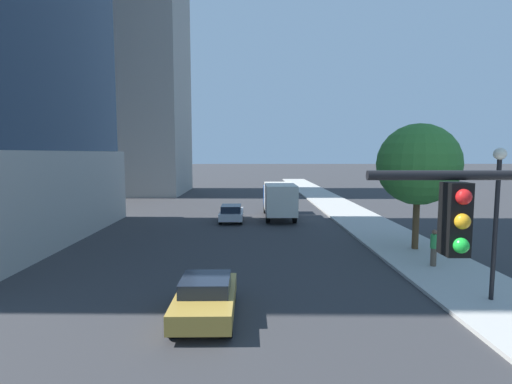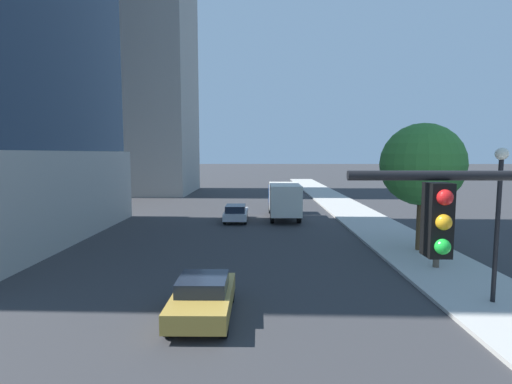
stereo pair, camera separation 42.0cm
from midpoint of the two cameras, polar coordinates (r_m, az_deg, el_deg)
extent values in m
cube|color=#B2AFA8|center=(23.93, 22.69, -7.99)|extent=(4.47, 120.00, 0.15)
cube|color=#9E9B93|center=(58.25, -15.72, 16.71)|extent=(12.49, 14.01, 33.73)
cube|color=red|center=(54.18, -13.07, 21.38)|extent=(0.90, 0.90, 40.62)
cube|color=black|center=(6.14, 26.88, -3.67)|extent=(0.32, 0.36, 1.05)
sphere|color=red|center=(5.92, 27.84, -0.71)|extent=(0.22, 0.22, 0.22)
sphere|color=orange|center=(5.97, 27.69, -3.96)|extent=(0.22, 0.22, 0.22)
sphere|color=green|center=(6.03, 27.54, -7.14)|extent=(0.22, 0.22, 0.22)
cylinder|color=black|center=(16.59, 32.52, -4.93)|extent=(0.16, 0.16, 5.22)
sphere|color=silver|center=(16.36, 33.05, 4.73)|extent=(0.44, 0.44, 0.44)
cylinder|color=brown|center=(23.72, 23.39, -4.14)|extent=(0.36, 0.36, 3.10)
sphere|color=#387F33|center=(23.41, 23.71, 3.74)|extent=(4.54, 4.54, 4.54)
cube|color=#AD8938|center=(13.74, -6.91, -15.47)|extent=(1.94, 4.05, 0.61)
cube|color=#19212D|center=(13.61, -6.91, -13.25)|extent=(1.63, 1.81, 0.47)
cylinder|color=black|center=(15.23, -9.50, -14.37)|extent=(0.22, 0.71, 0.71)
cylinder|color=black|center=(15.04, -2.86, -14.57)|extent=(0.22, 0.71, 0.71)
cylinder|color=black|center=(12.73, -11.77, -18.58)|extent=(0.22, 0.71, 0.71)
cylinder|color=black|center=(12.50, -3.65, -18.94)|extent=(0.22, 0.71, 0.71)
cube|color=#B7B7BC|center=(31.99, -2.56, -3.25)|extent=(1.85, 4.47, 0.56)
cube|color=#19212D|center=(31.22, -2.63, -2.44)|extent=(1.55, 2.12, 0.55)
cylinder|color=black|center=(33.58, -3.81, -3.22)|extent=(0.22, 0.70, 0.70)
cylinder|color=black|center=(33.49, -1.03, -3.23)|extent=(0.22, 0.70, 0.70)
cylinder|color=black|center=(30.59, -4.23, -4.11)|extent=(0.22, 0.70, 0.70)
cylinder|color=black|center=(30.49, -1.18, -4.12)|extent=(0.22, 0.70, 0.70)
cube|color=#1E4799|center=(36.03, 4.17, -0.63)|extent=(2.43, 2.11, 1.93)
cube|color=silver|center=(32.20, 4.61, -0.96)|extent=(2.43, 5.27, 2.41)
cylinder|color=black|center=(36.11, 2.47, -2.31)|extent=(0.30, 1.04, 1.04)
cylinder|color=black|center=(36.25, 5.84, -2.30)|extent=(0.30, 1.04, 1.04)
cylinder|color=black|center=(31.02, 2.79, -3.64)|extent=(0.30, 1.04, 1.04)
cylinder|color=black|center=(31.18, 6.72, -3.63)|extent=(0.30, 1.04, 1.04)
cylinder|color=brown|center=(20.70, 25.50, -8.77)|extent=(0.28, 0.28, 0.87)
cylinder|color=green|center=(20.52, 25.59, -6.69)|extent=(0.34, 0.34, 0.67)
sphere|color=brown|center=(20.44, 25.65, -5.45)|extent=(0.24, 0.24, 0.24)
camera|label=1|loc=(0.21, -89.29, 0.07)|focal=27.21mm
camera|label=2|loc=(0.21, 90.71, -0.07)|focal=27.21mm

